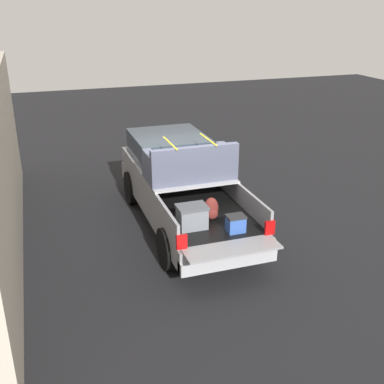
% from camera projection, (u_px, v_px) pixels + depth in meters
% --- Properties ---
extents(ground_plane, '(40.00, 40.00, 0.00)m').
position_uv_depth(ground_plane, '(184.00, 225.00, 11.32)').
color(ground_plane, black).
extents(pickup_truck, '(6.05, 2.06, 2.23)m').
position_uv_depth(pickup_truck, '(179.00, 181.00, 11.28)').
color(pickup_truck, gray).
rests_on(pickup_truck, ground_plane).
extents(building_facade, '(9.95, 0.36, 3.71)m').
position_uv_depth(building_facade, '(2.00, 168.00, 9.62)').
color(building_facade, beige).
rests_on(building_facade, ground_plane).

